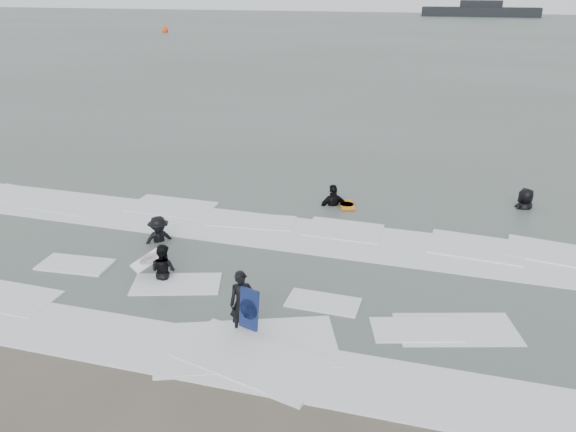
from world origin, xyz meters
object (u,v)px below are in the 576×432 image
(surfer_centre, at_px, (243,332))
(surfer_wading, at_px, (164,279))
(surfer_right_far, at_px, (524,209))
(buoy, at_px, (165,30))
(surfer_right_near, at_px, (333,206))
(vessel_horizon, at_px, (480,11))
(surfer_breaker, at_px, (160,244))

(surfer_centre, distance_m, surfer_wading, 3.48)
(surfer_right_far, bearing_deg, buoy, -93.71)
(surfer_right_near, relative_size, vessel_horizon, 0.07)
(surfer_centre, xyz_separation_m, vessel_horizon, (7.30, 143.42, 1.41))
(surfer_wading, xyz_separation_m, surfer_right_near, (3.27, 6.67, 0.00))
(surfer_wading, bearing_deg, surfer_right_near, -103.80)
(surfer_wading, distance_m, vessel_horizon, 142.03)
(surfer_centre, height_order, surfer_right_near, surfer_right_near)
(surfer_right_far, xyz_separation_m, vessel_horizon, (0.39, 133.33, 1.41))
(surfer_right_near, bearing_deg, vessel_horizon, -121.58)
(vessel_horizon, bearing_deg, surfer_right_near, -92.98)
(surfer_right_far, height_order, buoy, buoy)
(surfer_centre, xyz_separation_m, buoy, (-43.35, 77.23, 0.42))
(surfer_breaker, bearing_deg, buoy, 74.12)
(surfer_right_near, height_order, buoy, buoy)
(surfer_breaker, xyz_separation_m, surfer_right_far, (11.12, 6.35, 0.00))
(buoy, relative_size, vessel_horizon, 0.06)
(surfer_wading, relative_size, surfer_right_far, 0.81)
(surfer_right_far, bearing_deg, surfer_breaker, -10.79)
(surfer_breaker, height_order, surfer_right_near, surfer_right_near)
(surfer_right_far, height_order, vessel_horizon, vessel_horizon)
(surfer_right_near, relative_size, surfer_right_far, 1.01)
(surfer_centre, bearing_deg, surfer_wading, 123.73)
(surfer_centre, height_order, buoy, buoy)
(surfer_centre, distance_m, surfer_right_far, 12.23)
(vessel_horizon, bearing_deg, surfer_centre, -92.91)
(surfer_centre, bearing_deg, surfer_right_far, 29.95)
(surfer_centre, xyz_separation_m, surfer_wading, (-2.99, 1.77, 0.00))
(surfer_wading, distance_m, surfer_right_near, 7.43)
(surfer_breaker, relative_size, surfer_right_far, 0.91)
(surfer_right_near, distance_m, vessel_horizon, 135.17)
(surfer_right_far, relative_size, vessel_horizon, 0.07)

